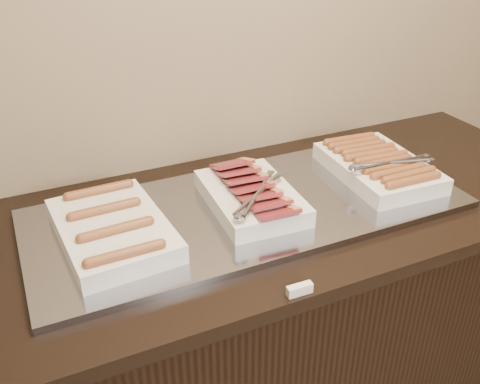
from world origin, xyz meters
name	(u,v)px	position (x,y,z in m)	size (l,w,h in m)	color
counter	(253,329)	(0.00, 2.13, 0.45)	(2.06, 0.76, 0.90)	black
warming_tray	(249,209)	(-0.02, 2.13, 0.91)	(1.20, 0.50, 0.02)	#9597A2
dish_left	(112,229)	(-0.40, 2.13, 0.95)	(0.27, 0.39, 0.07)	white
dish_center	(251,196)	(-0.01, 2.13, 0.95)	(0.25, 0.35, 0.09)	white
dish_right	(379,166)	(0.42, 2.13, 0.95)	(0.28, 0.38, 0.08)	white
label_holder	(300,290)	(-0.07, 1.77, 0.91)	(0.06, 0.02, 0.02)	white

